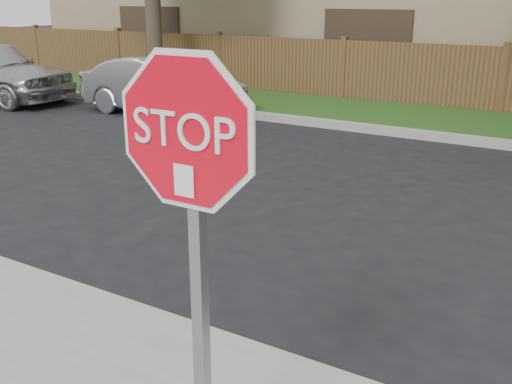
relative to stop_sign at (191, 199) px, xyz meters
The scene contains 6 objects.
ground 2.47m from the stop_sign, 116.51° to the left, with size 90.00×90.00×0.00m, color black.
far_curb 9.82m from the stop_sign, 94.38° to the left, with size 70.00×0.30×0.15m, color gray.
grass_strip 11.44m from the stop_sign, 93.75° to the left, with size 70.00×3.00×0.12m, color #1E4714.
fence 12.94m from the stop_sign, 93.28° to the left, with size 70.00×0.12×1.60m, color #4C301B.
stop_sign is the anchor object (origin of this frame).
sedan_left 11.81m from the stop_sign, 130.55° to the left, with size 1.43×4.09×1.35m, color #A2A2A7.
Camera 1 is at (2.34, -3.55, 2.72)m, focal length 42.00 mm.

